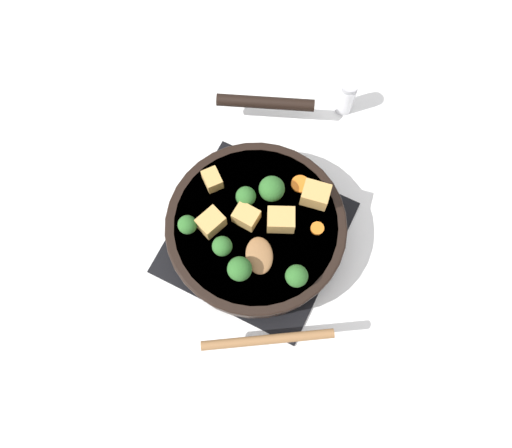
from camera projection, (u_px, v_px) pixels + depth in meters
name	position (u px, v px, depth m)	size (l,w,h in m)	color
ground_plane	(256.00, 237.00, 0.97)	(2.40, 2.40, 0.00)	white
front_burner_grate	(256.00, 236.00, 0.96)	(0.31, 0.31, 0.03)	black
skillet_pan	(256.00, 227.00, 0.92)	(0.45, 0.36, 0.06)	black
wooden_spoon	(264.00, 301.00, 0.84)	(0.23, 0.21, 0.02)	olive
tofu_cube_center_large	(281.00, 220.00, 0.88)	(0.05, 0.04, 0.04)	tan
tofu_cube_near_handle	(212.00, 180.00, 0.91)	(0.04, 0.03, 0.03)	tan
tofu_cube_east_chunk	(246.00, 217.00, 0.88)	(0.04, 0.03, 0.03)	tan
tofu_cube_west_chunk	(211.00, 222.00, 0.88)	(0.04, 0.04, 0.04)	tan
tofu_cube_back_piece	(316.00, 195.00, 0.89)	(0.05, 0.04, 0.04)	tan
broccoli_floret_near_spoon	(240.00, 269.00, 0.84)	(0.04, 0.04, 0.05)	#709956
broccoli_floret_center_top	(222.00, 246.00, 0.86)	(0.04, 0.04, 0.04)	#709956
broccoli_floret_east_rim	(297.00, 276.00, 0.84)	(0.04, 0.04, 0.05)	#709956
broccoli_floret_west_rim	(274.00, 190.00, 0.88)	(0.05, 0.05, 0.05)	#709956
broccoli_floret_north_edge	(246.00, 197.00, 0.88)	(0.04, 0.04, 0.04)	#709956
broccoli_floret_south_cluster	(187.00, 225.00, 0.87)	(0.03, 0.03, 0.04)	#709956
carrot_slice_orange_thin	(300.00, 184.00, 0.92)	(0.03, 0.03, 0.01)	orange
carrot_slice_near_center	(317.00, 228.00, 0.89)	(0.02, 0.02, 0.01)	orange
salt_shaker	(346.00, 97.00, 1.02)	(0.04, 0.04, 0.09)	white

